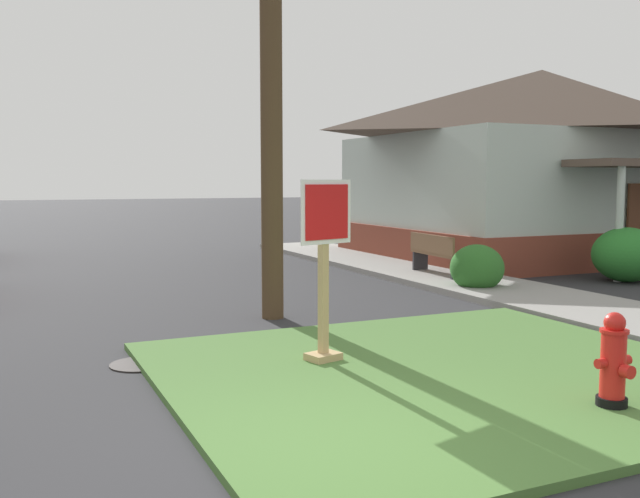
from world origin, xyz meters
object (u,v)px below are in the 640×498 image
Objects in this scene: stop_sign at (324,275)px; utility_pole at (271,25)px; fire_hydrant at (614,362)px; manhole_cover at (141,364)px; street_bench at (436,252)px.

utility_pole is at bearing 80.80° from stop_sign.
utility_pole is at bearing 102.56° from fire_hydrant.
utility_pole is (-1.22, 5.46, 3.92)m from fire_hydrant.
manhole_cover is (-3.57, 3.50, -0.47)m from fire_hydrant.
stop_sign is (-1.69, 2.54, 0.58)m from fire_hydrant.
street_bench is (7.00, 4.44, 0.59)m from manhole_cover.
manhole_cover is 0.39× the size of street_bench.
manhole_cover is 5.36m from utility_pole.
fire_hydrant is at bearing -77.44° from utility_pole.
utility_pole is (2.36, 1.97, 4.40)m from manhole_cover.
manhole_cover is 8.31m from street_bench.
utility_pole reaches higher than street_bench.
fire_hydrant reaches higher than manhole_cover.
stop_sign is 7.46m from street_bench.
stop_sign is 2.91× the size of manhole_cover.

